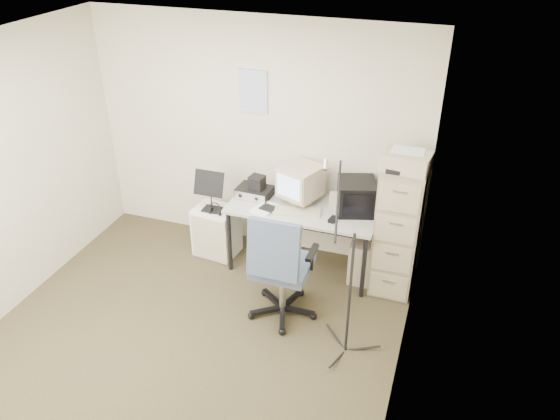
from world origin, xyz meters
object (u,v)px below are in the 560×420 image
(desk, at_px, (303,237))
(office_chair, at_px, (283,264))
(filing_cabinet, at_px, (398,228))
(side_cart, at_px, (217,231))

(desk, bearing_deg, office_chair, -86.99)
(filing_cabinet, relative_size, desk, 0.87)
(desk, distance_m, side_cart, 0.97)
(desk, xyz_separation_m, side_cart, (-0.97, -0.05, -0.09))
(filing_cabinet, bearing_deg, desk, -178.19)
(office_chair, height_order, side_cart, office_chair)
(filing_cabinet, distance_m, office_chair, 1.22)
(desk, xyz_separation_m, office_chair, (0.04, -0.78, 0.20))
(filing_cabinet, relative_size, side_cart, 2.37)
(desk, relative_size, office_chair, 1.33)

